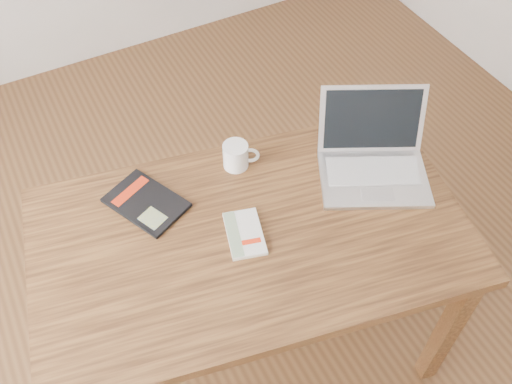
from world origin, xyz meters
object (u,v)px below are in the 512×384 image
black_guidebook (146,202)px  laptop (373,157)px  coffee_mug (237,155)px  desk (251,248)px  white_guidebook (245,234)px

black_guidebook → laptop: 0.75m
coffee_mug → black_guidebook: bearing=-151.0°
desk → laptop: bearing=16.5°
coffee_mug → laptop: bearing=-2.9°
white_guidebook → laptop: bearing=21.0°
desk → coffee_mug: coffee_mug is taller
desk → black_guidebook: bearing=144.7°
white_guidebook → laptop: laptop is taller
white_guidebook → coffee_mug: bearing=83.4°
white_guidebook → black_guidebook: size_ratio=0.67×
black_guidebook → desk: bearing=-71.3°
white_guidebook → desk: bearing=18.1°
desk → coffee_mug: (0.09, 0.27, 0.14)m
desk → laptop: (0.48, 0.05, 0.14)m
coffee_mug → white_guidebook: bearing=-85.5°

